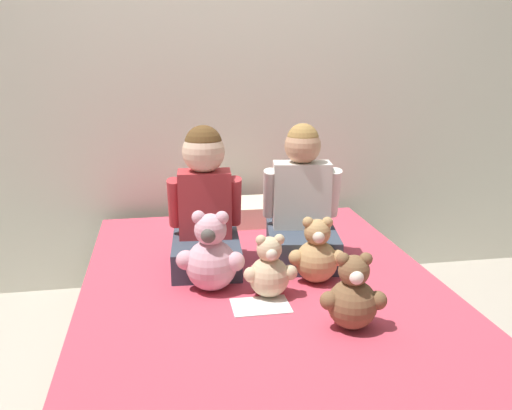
# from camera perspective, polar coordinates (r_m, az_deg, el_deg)

# --- Properties ---
(ground_plane) EXTENTS (14.00, 14.00, 0.00)m
(ground_plane) POSITION_cam_1_polar(r_m,az_deg,el_deg) (2.41, 0.66, -17.72)
(ground_plane) COLOR #B2A899
(wall_behind_bed) EXTENTS (8.00, 0.06, 2.50)m
(wall_behind_bed) POSITION_cam_1_polar(r_m,az_deg,el_deg) (3.11, -3.21, 14.27)
(wall_behind_bed) COLOR silver
(wall_behind_bed) RESTS_ON ground_plane
(bed) EXTENTS (1.44, 1.99, 0.44)m
(bed) POSITION_cam_1_polar(r_m,az_deg,el_deg) (2.29, 0.68, -13.17)
(bed) COLOR #473828
(bed) RESTS_ON ground_plane
(child_on_left) EXTENTS (0.32, 0.40, 0.60)m
(child_on_left) POSITION_cam_1_polar(r_m,az_deg,el_deg) (2.30, -5.39, -0.29)
(child_on_left) COLOR #384251
(child_on_left) RESTS_ON bed
(child_on_right) EXTENTS (0.36, 0.42, 0.60)m
(child_on_right) POSITION_cam_1_polar(r_m,az_deg,el_deg) (2.38, 4.85, -0.45)
(child_on_right) COLOR #384251
(child_on_right) RESTS_ON bed
(teddy_bear_held_by_left_child) EXTENTS (0.26, 0.20, 0.32)m
(teddy_bear_held_by_left_child) POSITION_cam_1_polar(r_m,az_deg,el_deg) (2.09, -4.76, -5.48)
(teddy_bear_held_by_left_child) COLOR #DBA3B2
(teddy_bear_held_by_left_child) RESTS_ON bed
(teddy_bear_held_by_right_child) EXTENTS (0.22, 0.17, 0.27)m
(teddy_bear_held_by_right_child) POSITION_cam_1_polar(r_m,az_deg,el_deg) (2.17, 6.41, -5.23)
(teddy_bear_held_by_right_child) COLOR tan
(teddy_bear_held_by_right_child) RESTS_ON bed
(teddy_bear_between_children) EXTENTS (0.20, 0.15, 0.24)m
(teddy_bear_between_children) POSITION_cam_1_polar(r_m,az_deg,el_deg) (2.04, 1.49, -6.92)
(teddy_bear_between_children) COLOR #D1B78E
(teddy_bear_between_children) RESTS_ON bed
(teddy_bear_at_foot_of_bed) EXTENTS (0.22, 0.17, 0.27)m
(teddy_bear_at_foot_of_bed) POSITION_cam_1_polar(r_m,az_deg,el_deg) (1.84, 10.14, -9.48)
(teddy_bear_at_foot_of_bed) COLOR brown
(teddy_bear_at_foot_of_bed) RESTS_ON bed
(pillow_at_headboard) EXTENTS (0.49, 0.30, 0.11)m
(pillow_at_headboard) POSITION_cam_1_polar(r_m,az_deg,el_deg) (2.93, -2.27, -0.79)
(pillow_at_headboard) COLOR beige
(pillow_at_headboard) RESTS_ON bed
(sign_card) EXTENTS (0.21, 0.15, 0.00)m
(sign_card) POSITION_cam_1_polar(r_m,az_deg,el_deg) (2.00, 0.50, -10.56)
(sign_card) COLOR white
(sign_card) RESTS_ON bed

